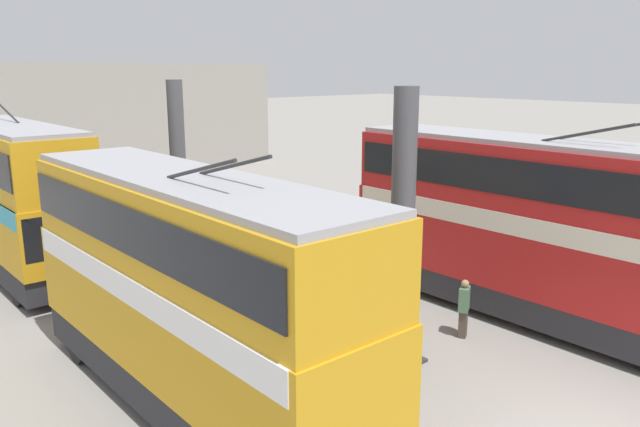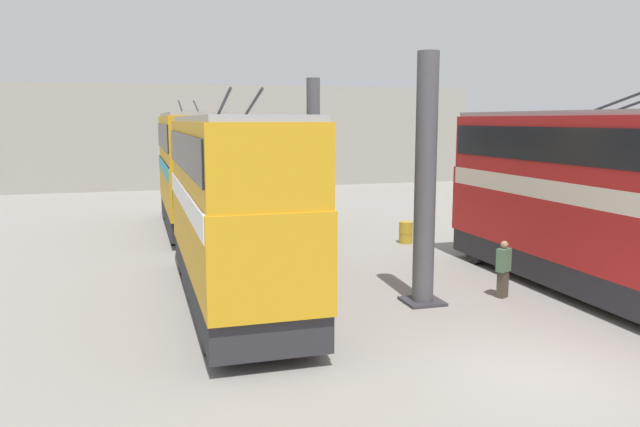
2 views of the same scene
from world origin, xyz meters
TOP-DOWN VIEW (x-y plane):
  - ground_plane at (0.00, 0.00)m, footprint 240.00×240.00m
  - depot_back_wall at (35.06, 0.00)m, footprint 0.50×36.00m
  - support_column_near at (4.85, 0.00)m, footprint 1.02×1.02m
  - support_column_far at (15.58, 0.00)m, footprint 1.02×1.02m
  - bus_left_near at (4.32, -4.85)m, footprint 11.31×2.54m
  - bus_right_near at (6.27, 4.85)m, footprint 10.14×2.54m
  - bus_right_far at (18.13, 4.85)m, footprint 9.44×2.54m
  - person_aisle_midway at (11.25, 0.83)m, footprint 0.37×0.48m
  - person_by_left_row at (4.69, -2.35)m, footprint 0.41×0.48m
  - oil_drum at (12.53, -2.96)m, footprint 0.57×0.57m

SIDE VIEW (x-z plane):
  - ground_plane at x=0.00m, z-range 0.00..0.00m
  - oil_drum at x=12.53m, z-range 0.00..0.86m
  - person_by_left_row at x=4.69m, z-range 0.04..1.63m
  - person_aisle_midway at x=11.25m, z-range 0.04..1.70m
  - bus_right_near at x=6.27m, z-range 0.04..5.62m
  - bus_left_near at x=4.32m, z-range 0.04..5.78m
  - bus_right_far at x=18.13m, z-range 0.04..5.83m
  - support_column_near at x=4.85m, z-range -0.12..6.48m
  - support_column_far at x=15.58m, z-range -0.12..6.48m
  - depot_back_wall at x=35.06m, z-range 0.00..7.32m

